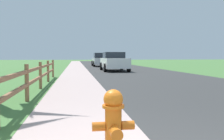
% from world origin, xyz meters
% --- Properties ---
extents(ground_plane, '(120.00, 120.00, 0.00)m').
position_xyz_m(ground_plane, '(0.00, 25.00, 0.00)').
color(ground_plane, '#47753A').
extents(road_asphalt, '(7.00, 66.00, 0.01)m').
position_xyz_m(road_asphalt, '(3.50, 27.00, 0.00)').
color(road_asphalt, '#343434').
rests_on(road_asphalt, ground).
extents(curb_concrete, '(6.00, 66.00, 0.01)m').
position_xyz_m(curb_concrete, '(-3.00, 27.00, 0.00)').
color(curb_concrete, '#B89F9A').
rests_on(curb_concrete, ground).
extents(grass_verge, '(5.00, 66.00, 0.00)m').
position_xyz_m(grass_verge, '(-4.50, 27.00, 0.01)').
color(grass_verge, '#47753A').
rests_on(grass_verge, ground).
extents(fire_hydrant, '(0.53, 0.45, 0.80)m').
position_xyz_m(fire_hydrant, '(-0.59, 0.65, 0.41)').
color(fire_hydrant, orange).
rests_on(fire_hydrant, ground).
extents(rail_fence, '(0.11, 12.70, 1.00)m').
position_xyz_m(rail_fence, '(-2.34, 5.61, 0.59)').
color(rail_fence, '#8E6041').
rests_on(rail_fence, ground).
extents(parked_suv_white, '(2.07, 4.57, 1.56)m').
position_xyz_m(parked_suv_white, '(2.13, 17.49, 0.77)').
color(parked_suv_white, white).
rests_on(parked_suv_white, ground).
extents(parked_car_silver, '(2.13, 4.90, 1.62)m').
position_xyz_m(parked_car_silver, '(2.03, 26.90, 0.79)').
color(parked_car_silver, '#B7BABF').
rests_on(parked_car_silver, ground).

